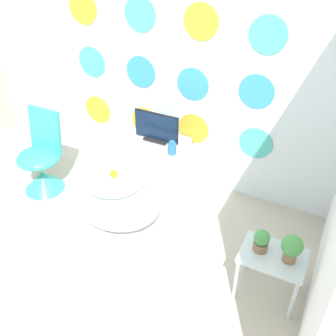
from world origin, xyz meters
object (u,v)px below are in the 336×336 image
object	(u,v)px
vase	(172,148)
bathtub	(117,198)
chair	(42,167)
tv	(156,128)
potted_plant_left	(261,240)
potted_plant_right	(292,247)

from	to	relation	value
vase	bathtub	bearing A→B (deg)	-122.83
bathtub	chair	world-z (taller)	chair
tv	vase	bearing A→B (deg)	-31.76
tv	potted_plant_left	size ratio (longest dim) A/B	2.61
bathtub	potted_plant_left	world-z (taller)	potted_plant_left
bathtub	vase	world-z (taller)	vase
chair	tv	bearing A→B (deg)	29.22
tv	potted_plant_right	bearing A→B (deg)	-29.77
tv	potted_plant_left	distance (m)	1.56
chair	vase	size ratio (longest dim) A/B	6.30
tv	potted_plant_left	world-z (taller)	tv
tv	potted_plant_left	bearing A→B (deg)	-33.30
potted_plant_right	bathtub	bearing A→B (deg)	172.46
bathtub	vase	size ratio (longest dim) A/B	6.31
bathtub	tv	xyz separation A→B (m)	(0.08, 0.65, 0.42)
chair	vase	xyz separation A→B (m)	(1.27, 0.43, 0.34)
vase	tv	bearing A→B (deg)	148.24
vase	potted_plant_right	size ratio (longest dim) A/B	0.60
bathtub	potted_plant_right	distance (m)	1.63
tv	potted_plant_right	size ratio (longest dim) A/B	2.06
bathtub	potted_plant_right	size ratio (longest dim) A/B	3.76
bathtub	tv	distance (m)	0.78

